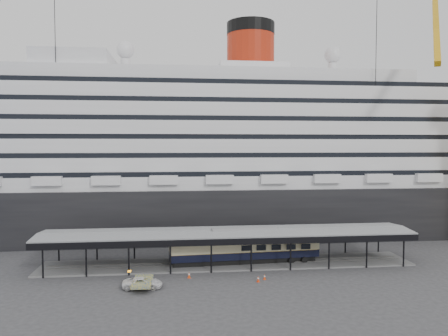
# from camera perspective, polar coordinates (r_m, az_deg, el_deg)

# --- Properties ---
(ground) EXTENTS (200.00, 200.00, 0.00)m
(ground) POSITION_cam_1_polar(r_m,az_deg,el_deg) (63.41, 1.08, -13.66)
(ground) COLOR #353537
(ground) RESTS_ON ground
(cruise_ship) EXTENTS (130.00, 30.00, 43.90)m
(cruise_ship) POSITION_cam_1_polar(r_m,az_deg,el_deg) (92.58, -1.42, 3.10)
(cruise_ship) COLOR black
(cruise_ship) RESTS_ON ground
(platform_canopy) EXTENTS (56.00, 9.18, 5.30)m
(platform_canopy) POSITION_cam_1_polar(r_m,az_deg,el_deg) (67.58, 0.53, -10.54)
(platform_canopy) COLOR slate
(platform_canopy) RESTS_ON ground
(port_truck) EXTENTS (5.07, 2.46, 1.39)m
(port_truck) POSITION_cam_1_polar(r_m,az_deg,el_deg) (58.15, -10.59, -14.55)
(port_truck) COLOR white
(port_truck) RESTS_ON ground
(pullman_carriage) EXTENTS (23.10, 4.42, 22.54)m
(pullman_carriage) POSITION_cam_1_polar(r_m,az_deg,el_deg) (67.84, 2.71, -10.17)
(pullman_carriage) COLOR black
(pullman_carriage) RESTS_ON ground
(traffic_cone_left) EXTENTS (0.49, 0.49, 0.85)m
(traffic_cone_left) POSITION_cam_1_polar(r_m,az_deg,el_deg) (61.66, -4.58, -13.75)
(traffic_cone_left) COLOR red
(traffic_cone_left) RESTS_ON ground
(traffic_cone_mid) EXTENTS (0.44, 0.44, 0.81)m
(traffic_cone_mid) POSITION_cam_1_polar(r_m,az_deg,el_deg) (60.00, 4.49, -14.24)
(traffic_cone_mid) COLOR red
(traffic_cone_mid) RESTS_ON ground
(traffic_cone_right) EXTENTS (0.40, 0.40, 0.73)m
(traffic_cone_right) POSITION_cam_1_polar(r_m,az_deg,el_deg) (61.06, 5.32, -13.98)
(traffic_cone_right) COLOR #E6400C
(traffic_cone_right) RESTS_ON ground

